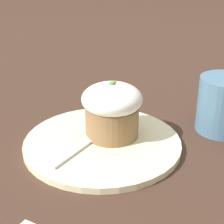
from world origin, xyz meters
name	(u,v)px	position (x,y,z in m)	size (l,w,h in m)	color
ground_plane	(102,146)	(0.00, 0.00, 0.00)	(4.00, 4.00, 0.00)	#3D281E
dessert_plate	(102,143)	(0.00, 0.00, 0.01)	(0.25, 0.25, 0.01)	beige
carrot_cake	(112,109)	(0.02, -0.01, 0.06)	(0.10, 0.10, 0.09)	olive
spoon	(92,139)	(-0.01, 0.02, 0.01)	(0.14, 0.05, 0.01)	#B7B7BC
coffee_cup	(224,104)	(0.13, -0.17, 0.05)	(0.12, 0.09, 0.10)	teal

